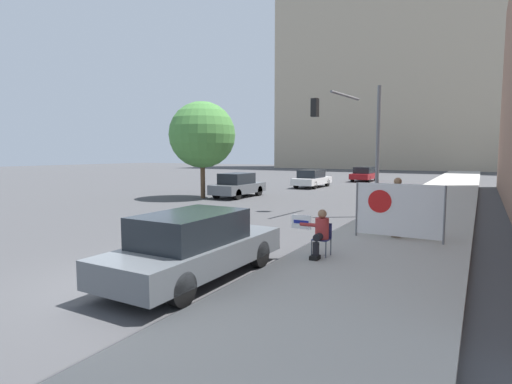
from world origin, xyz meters
TOP-DOWN VIEW (x-y plane):
  - ground_plane at (0.00, 0.00)m, footprint 160.00×160.00m
  - sidewalk_curb at (4.09, 15.00)m, footprint 4.04×90.00m
  - building_backdrop_far at (-2.00, 67.63)m, footprint 52.00×12.00m
  - seated_protester at (2.82, 3.44)m, footprint 1.00×0.77m
  - jogger_on_sidewalk at (4.06, 6.76)m, footprint 0.34×0.34m
  - protest_banner at (4.16, 6.36)m, footprint 2.54×0.06m
  - traffic_light_pole at (1.21, 11.60)m, footprint 3.22×2.99m
  - parked_car_curbside at (0.94, 0.84)m, footprint 1.76×4.63m
  - car_on_road_nearest at (-6.92, 15.08)m, footprint 1.71×4.15m
  - car_on_road_midblock at (-5.58, 24.14)m, footprint 1.76×4.64m
  - car_on_road_distant at (-3.71, 33.18)m, footprint 1.78×4.53m
  - street_tree_near_curb at (-8.47, 13.58)m, footprint 3.98×3.98m

SIDE VIEW (x-z plane):
  - ground_plane at x=0.00m, z-range 0.00..0.00m
  - sidewalk_curb at x=4.09m, z-range 0.00..0.16m
  - car_on_road_midblock at x=-5.58m, z-range 0.00..1.41m
  - car_on_road_distant at x=-3.71m, z-range 0.00..1.41m
  - parked_car_curbside at x=0.94m, z-range 0.00..1.47m
  - car_on_road_nearest at x=-6.92m, z-range -0.01..1.49m
  - seated_protester at x=2.82m, z-range 0.19..1.36m
  - protest_banner at x=4.16m, z-range 0.21..1.88m
  - jogger_on_sidewalk at x=4.06m, z-range 0.18..2.01m
  - traffic_light_pole at x=1.21m, z-range 1.13..6.52m
  - street_tree_near_curb at x=-8.47m, z-range 0.91..6.73m
  - building_backdrop_far at x=-2.00m, z-range 0.00..38.11m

